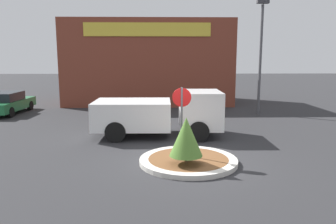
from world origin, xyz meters
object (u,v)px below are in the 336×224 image
object	(u,v)px
stop_sign	(182,111)
light_pole	(261,49)
parked_sedan_green	(6,103)
utility_truck	(160,113)

from	to	relation	value
stop_sign	light_pole	size ratio (longest dim) A/B	0.36
light_pole	parked_sedan_green	bearing A→B (deg)	178.72
utility_truck	parked_sedan_green	distance (m)	11.25
utility_truck	light_pole	world-z (taller)	light_pole
stop_sign	parked_sedan_green	bearing A→B (deg)	137.16
stop_sign	utility_truck	size ratio (longest dim) A/B	0.44
stop_sign	light_pole	world-z (taller)	light_pole
stop_sign	utility_truck	bearing A→B (deg)	101.77
stop_sign	utility_truck	xyz separation A→B (m)	(-0.72, 3.44, -0.65)
stop_sign	parked_sedan_green	size ratio (longest dim) A/B	0.56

